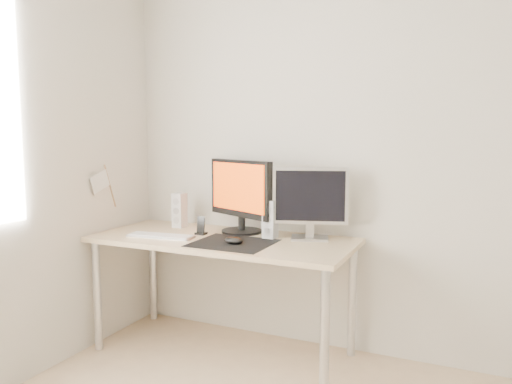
% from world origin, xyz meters
% --- Properties ---
extents(wall_back, '(3.50, 0.00, 3.50)m').
position_xyz_m(wall_back, '(0.00, 1.75, 1.25)').
color(wall_back, beige).
rests_on(wall_back, ground).
extents(mousepad, '(0.45, 0.40, 0.00)m').
position_xyz_m(mousepad, '(-0.80, 1.27, 0.73)').
color(mousepad, black).
rests_on(mousepad, desk).
extents(mouse, '(0.12, 0.07, 0.04)m').
position_xyz_m(mouse, '(-0.78, 1.24, 0.75)').
color(mouse, black).
rests_on(mouse, mousepad).
extents(desk, '(1.60, 0.70, 0.73)m').
position_xyz_m(desk, '(-0.93, 1.38, 0.65)').
color(desk, '#D1B587').
rests_on(desk, ground).
extents(main_monitor, '(0.52, 0.34, 0.47)m').
position_xyz_m(main_monitor, '(-0.90, 1.57, 0.98)').
color(main_monitor, black).
rests_on(main_monitor, desk).
extents(second_monitor, '(0.44, 0.22, 0.43)m').
position_xyz_m(second_monitor, '(-0.43, 1.56, 0.97)').
color(second_monitor, '#B2B2B4').
rests_on(second_monitor, desk).
extents(speaker_left, '(0.07, 0.09, 0.23)m').
position_xyz_m(speaker_left, '(-1.36, 1.56, 0.85)').
color(speaker_left, white).
rests_on(speaker_left, desk).
extents(speaker_right, '(0.07, 0.09, 0.23)m').
position_xyz_m(speaker_right, '(-0.66, 1.49, 0.85)').
color(speaker_right, silver).
rests_on(speaker_right, desk).
extents(keyboard, '(0.43, 0.16, 0.02)m').
position_xyz_m(keyboard, '(-1.29, 1.24, 0.74)').
color(keyboard, '#B2B2B4').
rests_on(keyboard, desk).
extents(phone_dock, '(0.06, 0.06, 0.12)m').
position_xyz_m(phone_dock, '(-1.10, 1.41, 0.77)').
color(phone_dock, black).
rests_on(phone_dock, desk).
extents(pennant, '(0.01, 0.23, 0.29)m').
position_xyz_m(pennant, '(-1.72, 1.24, 1.05)').
color(pennant, '#A57F54').
rests_on(pennant, wall_left).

